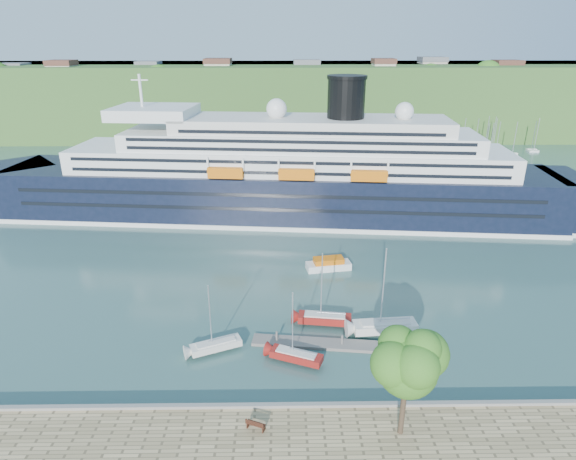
# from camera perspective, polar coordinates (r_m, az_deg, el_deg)

# --- Properties ---
(ground) EXTENTS (400.00, 400.00, 0.00)m
(ground) POSITION_cam_1_polar(r_m,az_deg,el_deg) (48.14, -1.92, -20.92)
(ground) COLOR #2B4D46
(ground) RESTS_ON ground
(far_hillside) EXTENTS (400.00, 50.00, 24.00)m
(far_hillside) POSITION_cam_1_polar(r_m,az_deg,el_deg) (181.51, -1.18, 15.32)
(far_hillside) COLOR #356126
(far_hillside) RESTS_ON ground
(quay_coping) EXTENTS (220.00, 0.50, 0.30)m
(quay_coping) POSITION_cam_1_polar(r_m,az_deg,el_deg) (47.22, -1.94, -20.07)
(quay_coping) COLOR slate
(quay_coping) RESTS_ON promenade
(cruise_ship) EXTENTS (119.77, 28.18, 26.65)m
(cruise_ship) POSITION_cam_1_polar(r_m,az_deg,el_deg) (91.23, -1.32, 9.61)
(cruise_ship) COLOR black
(cruise_ship) RESTS_ON ground
(park_bench) EXTENTS (1.94, 1.36, 1.15)m
(park_bench) POSITION_cam_1_polar(r_m,az_deg,el_deg) (45.02, -3.83, -21.93)
(park_bench) COLOR #411E12
(park_bench) RESTS_ON promenade
(promenade_tree) EXTENTS (6.74, 6.74, 11.17)m
(promenade_tree) POSITION_cam_1_polar(r_m,az_deg,el_deg) (42.43, 13.81, -16.87)
(promenade_tree) COLOR #34691B
(promenade_tree) RESTS_ON promenade
(floating_pontoon) EXTENTS (16.92, 4.01, 0.37)m
(floating_pontoon) POSITION_cam_1_polar(r_m,az_deg,el_deg) (56.51, 4.46, -13.32)
(floating_pontoon) COLOR slate
(floating_pontoon) RESTS_ON ground
(sailboat_white_near) EXTENTS (6.44, 4.05, 8.08)m
(sailboat_white_near) POSITION_cam_1_polar(r_m,az_deg,el_deg) (53.87, -8.73, -10.55)
(sailboat_white_near) COLOR silver
(sailboat_white_near) RESTS_ON ground
(sailboat_red) EXTENTS (6.49, 3.97, 8.13)m
(sailboat_red) POSITION_cam_1_polar(r_m,az_deg,el_deg) (51.63, 1.01, -11.81)
(sailboat_red) COLOR maroon
(sailboat_red) RESTS_ON ground
(sailboat_white_far) EXTENTS (8.41, 2.96, 10.66)m
(sailboat_white_far) POSITION_cam_1_polar(r_m,az_deg,el_deg) (56.65, 11.72, -7.52)
(sailboat_white_far) COLOR silver
(sailboat_white_far) RESTS_ON ground
(tender_launch) EXTENTS (7.05, 3.40, 1.87)m
(tender_launch) POSITION_cam_1_polar(r_m,az_deg,el_deg) (73.05, 4.83, -3.98)
(tender_launch) COLOR orange
(tender_launch) RESTS_ON ground
(sailboat_extra) EXTENTS (7.29, 2.90, 9.16)m
(sailboat_extra) POSITION_cam_1_polar(r_m,az_deg,el_deg) (57.72, 4.47, -7.36)
(sailboat_extra) COLOR maroon
(sailboat_extra) RESTS_ON ground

